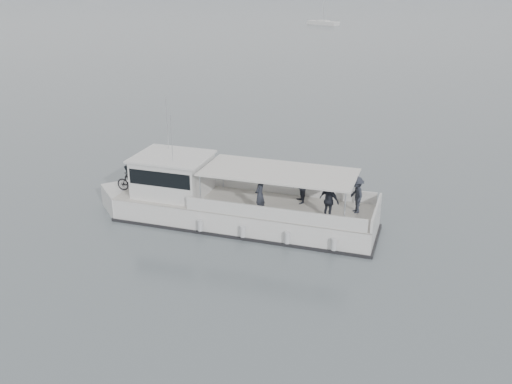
{
  "coord_description": "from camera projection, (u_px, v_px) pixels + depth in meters",
  "views": [
    {
      "loc": [
        -2.42,
        -27.06,
        11.13
      ],
      "look_at": [
        -3.18,
        -3.21,
        1.6
      ],
      "focal_mm": 40.0,
      "sensor_mm": 36.0,
      "label": 1
    }
  ],
  "objects": [
    {
      "name": "tour_boat",
      "position": [
        221.0,
        202.0,
        26.29
      ],
      "size": [
        13.49,
        6.51,
        5.69
      ],
      "rotation": [
        0.0,
        0.0,
        -0.28
      ],
      "color": "silver",
      "rests_on": "ground"
    },
    {
      "name": "ground",
      "position": [
        320.0,
        198.0,
        29.17
      ],
      "size": [
        1400.0,
        1400.0,
        0.0
      ],
      "primitive_type": "plane",
      "color": "#545E63",
      "rests_on": "ground"
    }
  ]
}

